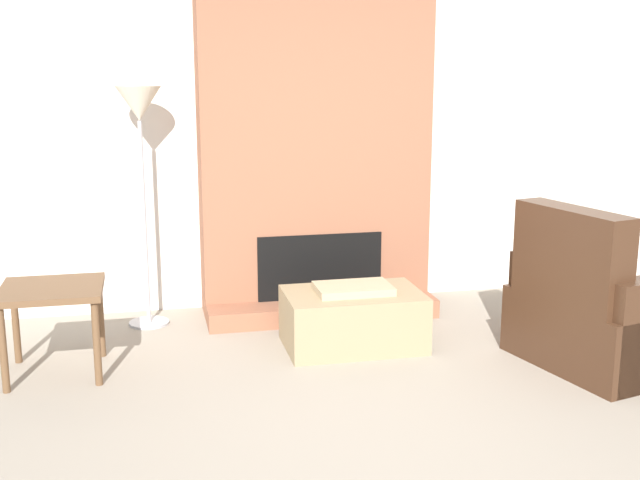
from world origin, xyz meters
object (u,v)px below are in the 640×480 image
object	(u,v)px
ottoman	(353,318)
side_table	(52,300)
floor_lamp_left	(140,122)
armchair	(599,316)

from	to	relation	value
ottoman	side_table	bearing A→B (deg)	-177.73
side_table	floor_lamp_left	size ratio (longest dim) A/B	0.35
floor_lamp_left	side_table	bearing A→B (deg)	-123.39
side_table	armchair	bearing A→B (deg)	-9.73
ottoman	side_table	world-z (taller)	side_table
side_table	floor_lamp_left	xyz separation A→B (m)	(0.56, 0.85, 0.98)
ottoman	floor_lamp_left	size ratio (longest dim) A/B	0.53
armchair	floor_lamp_left	size ratio (longest dim) A/B	0.68
ottoman	armchair	size ratio (longest dim) A/B	0.78
ottoman	side_table	distance (m)	1.90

